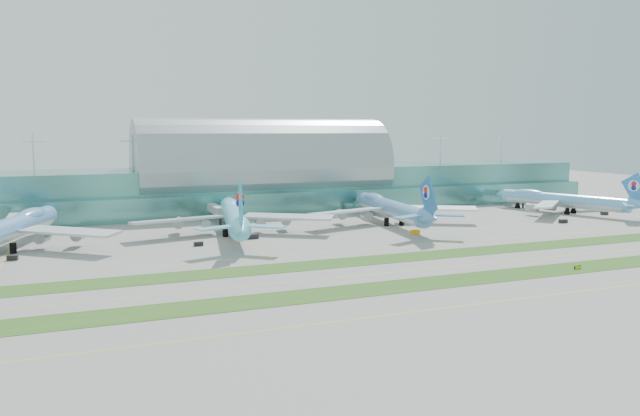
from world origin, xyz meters
name	(u,v)px	position (x,y,z in m)	size (l,w,h in m)	color
ground	(390,260)	(0.00, 0.00, 0.00)	(700.00, 700.00, 0.00)	gray
terminal	(263,179)	(0.01, 128.79, 14.23)	(340.00, 69.10, 36.00)	#3D7A75
grass_strip_near	(442,282)	(0.00, -28.00, 0.04)	(420.00, 12.00, 0.08)	#2D591E
grass_strip_far	(386,259)	(0.00, 2.00, 0.04)	(420.00, 12.00, 0.08)	#2D591E
taxiline_a	(492,302)	(0.00, -48.00, 0.01)	(420.00, 0.35, 0.01)	yellow
taxiline_b	(414,270)	(0.00, -14.00, 0.01)	(420.00, 0.35, 0.01)	yellow
taxiline_c	(363,249)	(0.00, 18.00, 0.01)	(420.00, 0.35, 0.01)	yellow
taxiline_d	(336,238)	(0.00, 40.00, 0.01)	(420.00, 0.35, 0.01)	yellow
airliner_a	(8,228)	(-104.94, 57.95, 7.15)	(70.50, 81.88, 23.18)	#5F93D2
airliner_b	(233,215)	(-31.26, 61.95, 7.04)	(71.94, 82.60, 22.84)	#71DBFA
airliner_c	(390,207)	(33.63, 62.86, 6.89)	(71.09, 81.17, 22.34)	#5A91C7
airliner_d	(562,199)	(122.74, 63.23, 6.23)	(61.01, 70.98, 20.19)	#6AB5EA
gse_b	(12,258)	(-102.66, 40.97, 0.76)	(2.92, 1.62, 1.51)	black
gse_c	(198,244)	(-47.70, 43.50, 0.68)	(2.95, 1.56, 1.37)	black
gse_d	(253,236)	(-27.43, 50.01, 0.82)	(3.89, 1.79, 1.65)	black
gse_e	(415,232)	(30.20, 36.90, 0.79)	(3.26, 1.89, 1.58)	orange
gse_f	(420,225)	(41.83, 52.86, 0.63)	(2.98, 1.53, 1.26)	black
gse_g	(563,221)	(100.84, 38.68, 0.77)	(3.39, 1.76, 1.54)	black
gse_h	(604,213)	(135.83, 50.93, 0.79)	(2.96, 1.81, 1.58)	black
taxiway_sign_east	(578,267)	(42.43, -29.49, 0.49)	(2.36, 0.40, 0.99)	black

